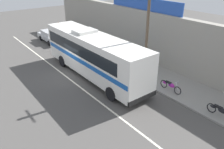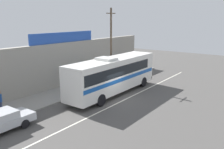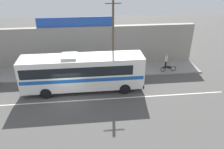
# 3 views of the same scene
# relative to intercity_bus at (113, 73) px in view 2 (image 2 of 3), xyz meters

# --- Properties ---
(ground_plane) EXTENTS (70.00, 70.00, 0.00)m
(ground_plane) POSITION_rel_intercity_bus_xyz_m (-1.36, -1.18, -2.07)
(ground_plane) COLOR #4F4C49
(sidewalk_slab) EXTENTS (30.00, 3.60, 0.14)m
(sidewalk_slab) POSITION_rel_intercity_bus_xyz_m (-1.36, 4.02, -2.00)
(sidewalk_slab) COLOR gray
(sidewalk_slab) RESTS_ON ground_plane
(storefront_facade) EXTENTS (30.00, 0.70, 4.80)m
(storefront_facade) POSITION_rel_intercity_bus_xyz_m (-1.36, 6.17, 0.33)
(storefront_facade) COLOR gray
(storefront_facade) RESTS_ON ground_plane
(storefront_billboard) EXTENTS (8.81, 0.12, 1.10)m
(storefront_billboard) POSITION_rel_intercity_bus_xyz_m (-0.58, 6.17, 3.28)
(storefront_billboard) COLOR #234CAD
(storefront_billboard) RESTS_ON storefront_facade
(road_center_stripe) EXTENTS (30.00, 0.14, 0.01)m
(road_center_stripe) POSITION_rel_intercity_bus_xyz_m (-1.36, -1.98, -2.06)
(road_center_stripe) COLOR silver
(road_center_stripe) RESTS_ON ground_plane
(intercity_bus) EXTENTS (11.70, 2.66, 3.78)m
(intercity_bus) POSITION_rel_intercity_bus_xyz_m (0.00, 0.00, 0.00)
(intercity_bus) COLOR white
(intercity_bus) RESTS_ON ground_plane
(utility_pole) EXTENTS (1.60, 0.22, 8.35)m
(utility_pole) POSITION_rel_intercity_bus_xyz_m (3.35, 2.72, 2.39)
(utility_pole) COLOR brown
(utility_pole) RESTS_ON sidewalk_slab
(motorcycle_purple) EXTENTS (1.90, 0.56, 0.94)m
(motorcycle_purple) POSITION_rel_intercity_bus_xyz_m (5.85, 2.93, -1.50)
(motorcycle_purple) COLOR black
(motorcycle_purple) RESTS_ON sidewalk_slab
(motorcycle_blue) EXTENTS (1.83, 0.56, 0.94)m
(motorcycle_blue) POSITION_rel_intercity_bus_xyz_m (9.77, 2.83, -1.50)
(motorcycle_blue) COLOR black
(motorcycle_blue) RESTS_ON sidewalk_slab
(pedestrian_by_curb) EXTENTS (0.30, 0.48, 1.72)m
(pedestrian_by_curb) POSITION_rel_intercity_bus_xyz_m (9.81, 3.84, -0.92)
(pedestrian_by_curb) COLOR black
(pedestrian_by_curb) RESTS_ON sidewalk_slab
(pedestrian_far_right) EXTENTS (0.30, 0.48, 1.70)m
(pedestrian_far_right) POSITION_rel_intercity_bus_xyz_m (-9.41, 4.08, -0.93)
(pedestrian_far_right) COLOR navy
(pedestrian_far_right) RESTS_ON sidewalk_slab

